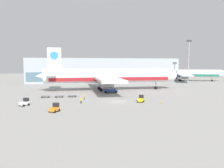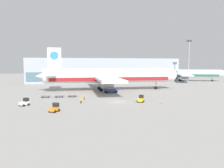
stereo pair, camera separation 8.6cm
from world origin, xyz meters
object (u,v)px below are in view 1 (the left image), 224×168
airplane_distant (185,74)px  baggage_tug_far (25,102)px  scissor_lift_loader (110,87)px  baggage_tug_mid (141,99)px  baggage_tug_foreground (55,108)px  ground_crew_far (84,96)px  light_mast (189,58)px  baggage_dolly_lead (46,96)px  airplane_main (108,76)px  traffic_cone_near (161,102)px  ground_crew_near (81,100)px  baggage_dolly_third (72,96)px  baggage_dolly_second (59,96)px

airplane_distant → baggage_tug_far: (-85.43, -62.88, -3.80)m
scissor_lift_loader → baggage_tug_mid: scissor_lift_loader is taller
scissor_lift_loader → baggage_tug_foreground: size_ratio=1.91×
scissor_lift_loader → ground_crew_far: bearing=-125.3°
light_mast → scissor_lift_loader: (-50.89, -28.03, -11.72)m
baggage_dolly_lead → airplane_distant: bearing=38.2°
light_mast → airplane_distant: light_mast is taller
airplane_main → baggage_dolly_lead: bearing=-146.8°
scissor_lift_loader → baggage_dolly_lead: size_ratio=1.42×
baggage_dolly_lead → ground_crew_far: ground_crew_far is taller
light_mast → traffic_cone_near: light_mast is taller
scissor_lift_loader → ground_crew_near: (-12.90, -19.89, -1.05)m
baggage_tug_far → ground_crew_near: (14.55, 0.02, 0.10)m
baggage_tug_mid → airplane_main: bearing=39.0°
ground_crew_far → scissor_lift_loader: bearing=-34.0°
airplane_main → baggage_tug_far: bearing=-133.2°
airplane_distant → baggage_tug_foreground: airplane_distant is taller
airplane_distant → baggage_dolly_third: 88.57m
light_mast → ground_crew_far: bearing=-145.8°
baggage_dolly_lead → ground_crew_far: 13.86m
baggage_dolly_second → baggage_dolly_third: 4.20m
baggage_tug_mid → baggage_dolly_lead: baggage_tug_mid is taller
baggage_tug_far → ground_crew_far: bearing=-29.7°
light_mast → baggage_tug_far: (-78.34, -47.94, -12.87)m
baggage_tug_mid → ground_crew_near: size_ratio=1.68×
ground_crew_far → traffic_cone_near: size_ratio=2.80×
airplane_distant → scissor_lift_loader: bearing=-121.0°
baggage_dolly_second → baggage_dolly_third: same height
baggage_tug_mid → baggage_tug_far: bearing=119.1°
airplane_distant → traffic_cone_near: size_ratio=70.77×
traffic_cone_near → airplane_distant: bearing=53.9°
baggage_tug_far → baggage_dolly_third: size_ratio=0.74×
baggage_dolly_lead → baggage_dolly_third: size_ratio=1.00×
traffic_cone_near → ground_crew_near: bearing=166.3°
airplane_main → baggage_tug_far: 39.14m
baggage_dolly_third → ground_crew_far: 7.35m
baggage_tug_mid → traffic_cone_near: size_ratio=4.54×
ground_crew_near → ground_crew_far: bearing=-62.6°
light_mast → baggage_tug_mid: size_ratio=8.45×
light_mast → ground_crew_near: bearing=-143.1°
baggage_tug_mid → scissor_lift_loader: bearing=42.6°
light_mast → airplane_distant: size_ratio=0.54×
light_mast → baggage_dolly_second: 79.25m
airplane_distant → ground_crew_far: (-69.34, -57.21, -3.65)m
baggage_tug_far → baggage_dolly_lead: (4.41, 13.10, -0.49)m
baggage_tug_far → baggage_dolly_third: 17.78m
baggage_dolly_lead → airplane_main: bearing=36.6°
light_mast → scissor_lift_loader: size_ratio=4.44×
scissor_lift_loader → baggage_dolly_second: scissor_lift_loader is taller
baggage_tug_mid → baggage_tug_far: (-31.27, 2.02, 0.00)m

